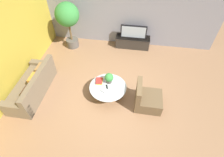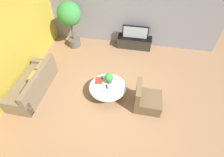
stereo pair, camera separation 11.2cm
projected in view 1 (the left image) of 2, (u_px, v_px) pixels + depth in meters
name	position (u px, v px, depth m)	size (l,w,h in m)	color
ground_plane	(113.00, 98.00, 5.70)	(24.00, 24.00, 0.00)	#8C6647
back_wall_stone	(126.00, 9.00, 6.83)	(7.40, 0.12, 3.00)	gray
side_wall_left	(4.00, 48.00, 5.09)	(0.12, 7.40, 3.00)	gold
media_console	(133.00, 42.00, 7.48)	(1.44, 0.50, 0.46)	#2D2823
television	(134.00, 32.00, 7.13)	(1.06, 0.13, 0.54)	black
coffee_table	(108.00, 89.00, 5.59)	(1.17, 1.17, 0.40)	#756656
couch_by_wall	(33.00, 86.00, 5.67)	(0.84, 2.05, 0.84)	brown
armchair_wicker	(147.00, 99.00, 5.34)	(0.80, 0.76, 0.86)	brown
potted_palm_tall	(68.00, 18.00, 6.73)	(0.92, 0.92, 1.91)	#514C47
potted_plant_tabletop	(109.00, 78.00, 5.51)	(0.28, 0.28, 0.35)	#514C47
book_stack	(99.00, 81.00, 5.64)	(0.24, 0.32, 0.06)	gold
remote_black	(107.00, 87.00, 5.49)	(0.04, 0.16, 0.02)	black
remote_silver	(103.00, 91.00, 5.37)	(0.04, 0.16, 0.02)	gray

